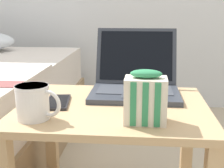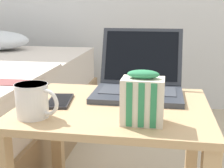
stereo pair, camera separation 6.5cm
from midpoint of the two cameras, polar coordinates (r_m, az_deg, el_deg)
name	(u,v)px [view 2 (the right image)]	position (r m, az deg, el deg)	size (l,w,h in m)	color
bedside_table	(114,156)	(1.09, 2.08, -13.13)	(0.61, 0.50, 0.51)	tan
laptop	(139,81)	(1.15, 6.55, 0.57)	(0.31, 0.32, 0.23)	#333842
mug_front_left	(33,99)	(0.91, -12.33, -2.71)	(0.14, 0.10, 0.10)	white
snack_bag	(143,99)	(0.85, 7.80, -2.77)	(0.12, 0.08, 0.15)	silver
cell_phone	(60,101)	(1.06, -7.79, -3.07)	(0.09, 0.16, 0.01)	black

